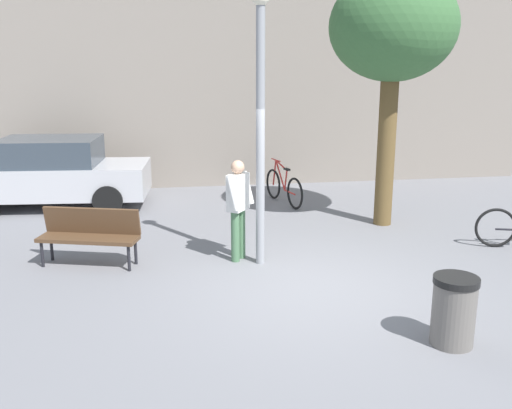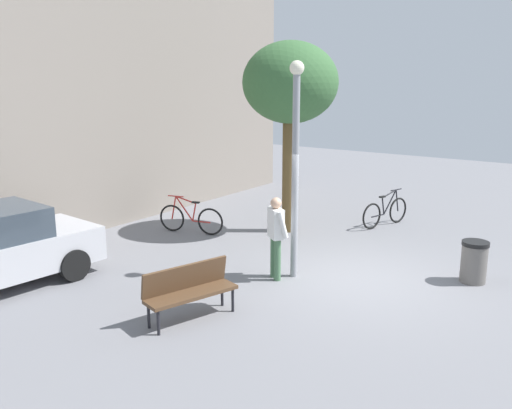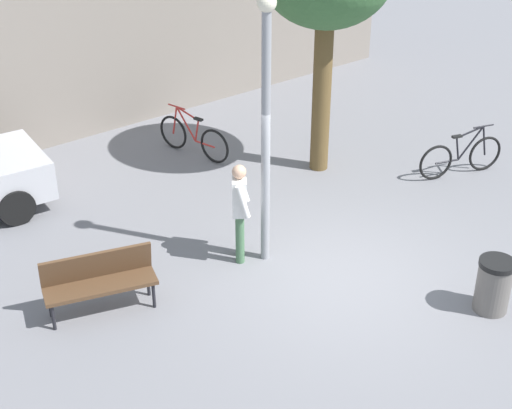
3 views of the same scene
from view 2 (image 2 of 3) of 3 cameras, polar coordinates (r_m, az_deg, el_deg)
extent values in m
plane|color=slate|center=(11.35, 10.84, -7.59)|extent=(36.00, 36.00, 0.00)
cube|color=gray|center=(15.79, -17.17, 11.78)|extent=(15.27, 2.00, 7.52)
cylinder|color=gray|center=(10.80, 4.07, 2.61)|extent=(0.14, 0.14, 4.01)
sphere|color=#F2EACC|center=(10.63, 4.26, 13.93)|extent=(0.28, 0.28, 0.28)
cylinder|color=#47704C|center=(11.13, 1.86, -5.44)|extent=(0.14, 0.14, 0.85)
cylinder|color=#47704C|center=(10.96, 2.23, -5.76)|extent=(0.14, 0.14, 0.85)
cube|color=white|center=(10.84, 2.07, -1.96)|extent=(0.41, 0.45, 0.60)
sphere|color=tan|center=(10.74, 2.09, 0.15)|extent=(0.22, 0.22, 0.22)
cylinder|color=white|center=(11.07, 1.86, -1.47)|extent=(0.24, 0.21, 0.55)
cylinder|color=white|center=(10.62, 2.80, -2.11)|extent=(0.24, 0.21, 0.55)
cube|color=#513823|center=(9.29, -6.67, -9.21)|extent=(1.66, 0.88, 0.06)
cube|color=#513823|center=(9.35, -7.33, -7.44)|extent=(1.57, 0.58, 0.44)
cylinder|color=black|center=(9.63, -2.42, -9.86)|extent=(0.05, 0.05, 0.42)
cylinder|color=black|center=(8.93, -10.08, -11.95)|extent=(0.05, 0.05, 0.42)
cylinder|color=black|center=(9.87, -3.53, -9.28)|extent=(0.05, 0.05, 0.42)
cylinder|color=black|center=(9.19, -11.05, -11.25)|extent=(0.05, 0.05, 0.42)
cylinder|color=brown|center=(14.22, 3.44, 3.07)|extent=(0.35, 0.35, 2.99)
ellipsoid|color=#386436|center=(14.01, 3.57, 12.51)|extent=(2.39, 2.39, 2.03)
torus|color=black|center=(14.58, -8.69, -1.39)|extent=(0.23, 0.70, 0.71)
torus|color=black|center=(14.10, -4.76, -1.79)|extent=(0.23, 0.70, 0.71)
cylinder|color=red|center=(14.35, -7.45, -0.42)|extent=(0.16, 0.49, 0.64)
cylinder|color=red|center=(14.27, -7.30, 0.48)|extent=(0.18, 0.57, 0.18)
cylinder|color=red|center=(14.24, -6.42, -0.80)|extent=(0.07, 0.14, 0.48)
cylinder|color=red|center=(14.21, -5.67, -1.79)|extent=(0.16, 0.49, 0.04)
cylinder|color=red|center=(14.49, -8.50, -0.32)|extent=(0.08, 0.17, 0.63)
cube|color=black|center=(14.16, -6.27, 0.22)|extent=(0.13, 0.21, 0.04)
cylinder|color=red|center=(14.39, -8.32, 0.86)|extent=(0.14, 0.43, 0.03)
torus|color=black|center=(15.76, 14.48, -0.57)|extent=(0.69, 0.25, 0.71)
torus|color=black|center=(14.92, 11.89, -1.19)|extent=(0.69, 0.25, 0.71)
cylinder|color=black|center=(15.41, 13.71, 0.26)|extent=(0.49, 0.18, 0.64)
cylinder|color=black|center=(15.33, 13.64, 1.09)|extent=(0.56, 0.20, 0.18)
cylinder|color=black|center=(15.21, 13.03, -0.17)|extent=(0.14, 0.07, 0.48)
cylinder|color=black|center=(15.12, 12.50, -1.14)|extent=(0.49, 0.18, 0.04)
cylinder|color=black|center=(15.65, 14.40, 0.41)|extent=(0.17, 0.08, 0.63)
cube|color=black|center=(15.12, 12.96, 0.79)|extent=(0.21, 0.13, 0.04)
cylinder|color=black|center=(15.53, 14.31, 1.49)|extent=(0.43, 0.16, 0.03)
cylinder|color=black|center=(12.91, -22.13, -4.29)|extent=(0.66, 0.28, 0.64)
cylinder|color=black|center=(11.57, -18.36, -5.95)|extent=(0.66, 0.28, 0.64)
cylinder|color=#66605B|center=(11.69, 21.63, -5.73)|extent=(0.50, 0.50, 0.75)
cylinder|color=black|center=(11.57, 21.80, -3.77)|extent=(0.52, 0.52, 0.08)
camera|label=1|loc=(8.35, 57.99, 2.00)|focal=40.24mm
camera|label=3|loc=(4.82, 92.50, 39.01)|focal=54.75mm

